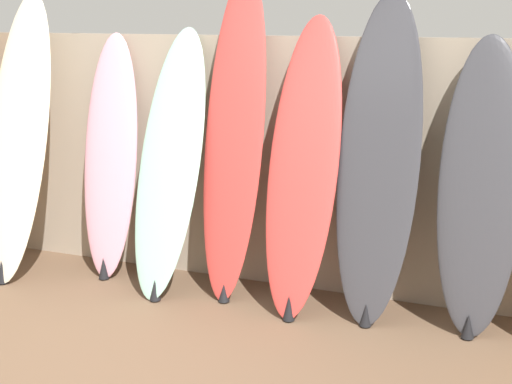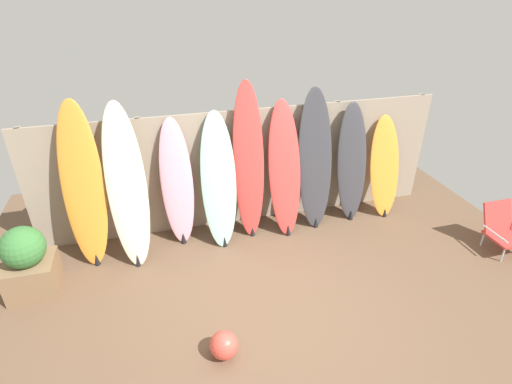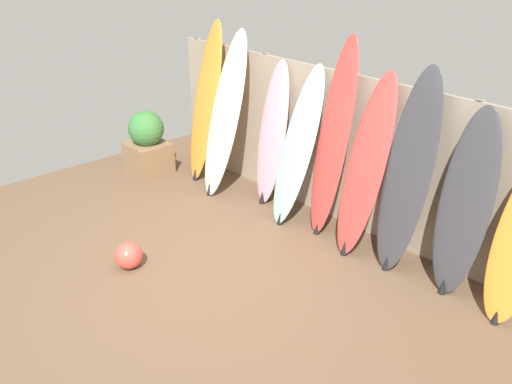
% 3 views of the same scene
% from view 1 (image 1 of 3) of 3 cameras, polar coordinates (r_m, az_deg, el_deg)
% --- Properties ---
extents(fence_back, '(6.08, 0.11, 1.80)m').
position_cam_1_polar(fence_back, '(5.17, -0.43, 2.41)').
color(fence_back, gray).
rests_on(fence_back, ground).
extents(surfboard_cream_1, '(0.53, 0.72, 2.11)m').
position_cam_1_polar(surfboard_cream_1, '(5.60, -18.51, 4.07)').
color(surfboard_cream_1, beige).
rests_on(surfboard_cream_1, ground).
extents(surfboard_pink_2, '(0.45, 0.41, 1.82)m').
position_cam_1_polar(surfboard_pink_2, '(5.42, -11.57, 2.62)').
color(surfboard_pink_2, pink).
rests_on(surfboard_pink_2, ground).
extents(surfboard_seafoam_3, '(0.55, 0.68, 1.86)m').
position_cam_1_polar(surfboard_seafoam_3, '(5.02, -6.94, 2.16)').
color(surfboard_seafoam_3, '#9ED6BC').
rests_on(surfboard_seafoam_3, ground).
extents(surfboard_red_4, '(0.48, 0.51, 2.25)m').
position_cam_1_polar(surfboard_red_4, '(4.87, -1.78, 4.18)').
color(surfboard_red_4, '#D13D38').
rests_on(surfboard_red_4, ground).
extents(surfboard_red_5, '(0.50, 0.64, 1.95)m').
position_cam_1_polar(surfboard_red_5, '(4.66, 3.79, 1.87)').
color(surfboard_red_5, '#D13D38').
rests_on(surfboard_red_5, ground).
extents(surfboard_charcoal_6, '(0.54, 0.50, 2.09)m').
position_cam_1_polar(surfboard_charcoal_6, '(4.56, 9.77, 2.29)').
color(surfboard_charcoal_6, '#38383D').
rests_on(surfboard_charcoal_6, ground).
extents(surfboard_charcoal_7, '(0.53, 0.44, 1.84)m').
position_cam_1_polar(surfboard_charcoal_7, '(4.53, 17.53, 0.18)').
color(surfboard_charcoal_7, '#38383D').
rests_on(surfboard_charcoal_7, ground).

